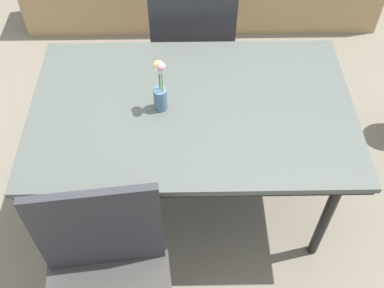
# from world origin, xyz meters

# --- Properties ---
(ground_plane) EXTENTS (12.00, 12.00, 0.00)m
(ground_plane) POSITION_xyz_m (0.00, 0.00, 0.00)
(ground_plane) COLOR #756B5B
(dining_table) EXTENTS (1.45, 0.92, 0.72)m
(dining_table) POSITION_xyz_m (0.07, -0.07, 0.66)
(dining_table) COLOR #4C514C
(dining_table) RESTS_ON ground
(chair_far_side) EXTENTS (0.50, 0.50, 0.96)m
(chair_far_side) POSITION_xyz_m (0.08, 0.67, 0.54)
(chair_far_side) COLOR #38363D
(chair_far_side) RESTS_ON ground
(chair_near_left) EXTENTS (0.54, 0.54, 0.94)m
(chair_near_left) POSITION_xyz_m (-0.27, -0.82, 0.52)
(chair_near_left) COLOR #3B3835
(chair_near_left) RESTS_ON ground
(flower_vase) EXTENTS (0.06, 0.06, 0.27)m
(flower_vase) POSITION_xyz_m (-0.07, -0.08, 0.84)
(flower_vase) COLOR slate
(flower_vase) RESTS_ON dining_table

